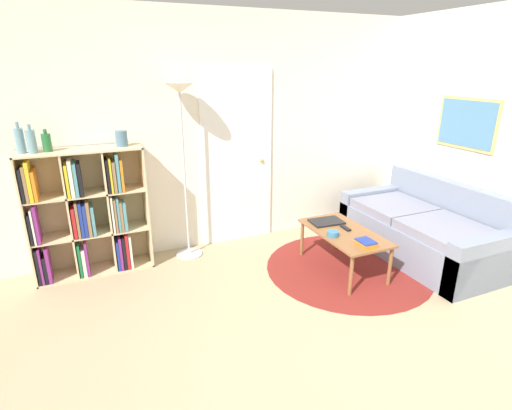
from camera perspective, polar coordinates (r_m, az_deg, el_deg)
ground_plane at (r=2.99m, az=14.43°, el=-24.20°), size 14.00×14.00×0.00m
wall_back at (r=4.58m, az=-4.62°, el=10.00°), size 7.72×0.11×2.60m
wall_right at (r=4.89m, az=28.99°, el=8.42°), size 0.08×5.62×2.60m
rug at (r=4.38m, az=12.98°, el=-8.73°), size 1.71×1.71×0.01m
bookshelf at (r=4.31m, az=-23.05°, el=-1.23°), size 1.12×0.34×1.28m
floor_lamp at (r=4.18m, az=-10.67°, el=12.43°), size 0.31×0.31×1.87m
couch at (r=4.88m, az=23.07°, el=-3.39°), size 0.94×1.79×0.80m
coffee_table at (r=4.19m, az=12.46°, el=-4.26°), size 0.53×0.99×0.43m
laptop at (r=4.36m, az=10.04°, el=-2.35°), size 0.36×0.26×0.02m
bowl at (r=4.03m, az=10.93°, el=-4.06°), size 0.11×0.11×0.05m
book_stack_on_table at (r=3.89m, az=15.45°, el=-5.27°), size 0.15×0.18×0.06m
remote at (r=4.23m, az=12.67°, el=-3.22°), size 0.05×0.15×0.02m
bottle_left at (r=4.17m, az=-30.67°, el=7.95°), size 0.08×0.08×0.28m
bottle_middle at (r=4.12m, az=-29.42°, el=7.93°), size 0.08×0.08×0.26m
bottle_right at (r=4.14m, az=-27.72°, el=7.93°), size 0.08×0.08×0.20m
vase_on_shelf at (r=4.14m, az=-18.67°, el=8.99°), size 0.11×0.11×0.15m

